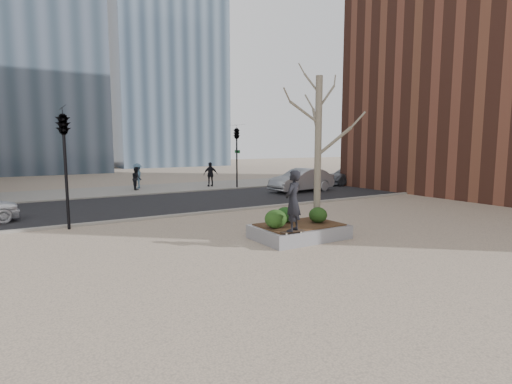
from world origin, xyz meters
TOP-DOWN VIEW (x-y plane):
  - ground at (0.00, 0.00)m, footprint 120.00×120.00m
  - street at (0.00, 10.00)m, footprint 60.00×8.00m
  - far_sidewalk at (0.00, 17.00)m, footprint 60.00×6.00m
  - planter at (1.00, 0.00)m, footprint 3.00×2.00m
  - planter_mulch at (1.00, 0.00)m, footprint 2.70×1.70m
  - sycamore_tree at (2.00, 0.30)m, footprint 2.80×2.80m
  - shrub_left at (-0.05, -0.13)m, footprint 0.71×0.71m
  - shrub_middle at (0.74, 0.46)m, footprint 0.64×0.64m
  - shrub_right at (1.69, -0.13)m, footprint 0.63×0.63m
  - skateboard at (0.07, -0.88)m, footprint 0.79×0.26m
  - skateboarder at (0.07, -0.88)m, footprint 0.81×0.73m
  - car_silver at (9.07, 10.35)m, footprint 4.75×2.07m
  - car_third at (15.11, 12.17)m, footprint 4.77×2.12m
  - pedestrian_a at (-0.06, 16.84)m, footprint 0.65×0.81m
  - pedestrian_b at (0.25, 17.77)m, footprint 0.99×1.29m
  - pedestrian_c at (5.20, 16.28)m, footprint 1.10×0.60m
  - traffic_light_near at (-5.50, 5.60)m, footprint 0.60×2.48m
  - traffic_light_far at (6.50, 14.60)m, footprint 0.60×2.48m

SIDE VIEW (x-z plane):
  - ground at x=0.00m, z-range 0.00..0.00m
  - street at x=0.00m, z-range 0.00..0.02m
  - far_sidewalk at x=0.00m, z-range 0.00..0.02m
  - planter at x=1.00m, z-range 0.00..0.45m
  - planter_mulch at x=1.00m, z-range 0.45..0.49m
  - skateboard at x=0.07m, z-range 0.45..0.53m
  - car_third at x=15.11m, z-range 0.02..1.38m
  - shrub_right at x=1.69m, z-range 0.49..1.02m
  - shrub_middle at x=0.74m, z-range 0.49..1.03m
  - car_silver at x=9.07m, z-range 0.02..1.54m
  - shrub_left at x=-0.05m, z-range 0.49..1.09m
  - pedestrian_a at x=-0.06m, z-range 0.02..1.59m
  - pedestrian_b at x=0.25m, z-range 0.02..1.79m
  - pedestrian_c at x=5.20m, z-range 0.02..1.81m
  - skateboarder at x=0.07m, z-range 0.53..2.39m
  - traffic_light_near at x=-5.50m, z-range 0.00..4.50m
  - traffic_light_far at x=6.50m, z-range 0.00..4.50m
  - sycamore_tree at x=2.00m, z-range 0.49..7.09m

